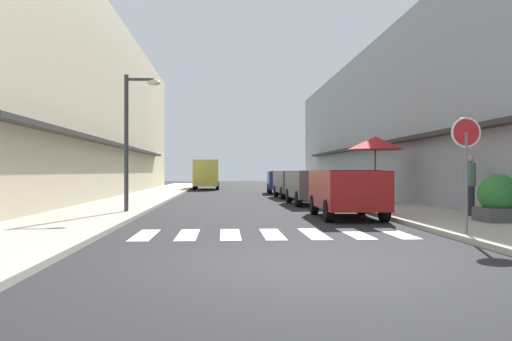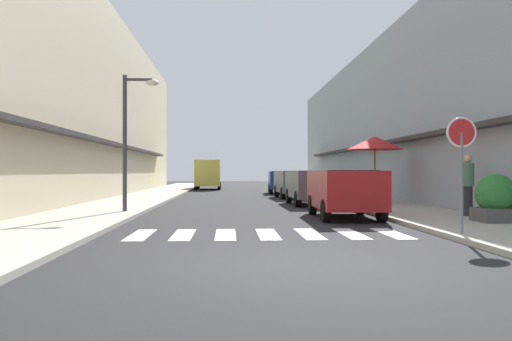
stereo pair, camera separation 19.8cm
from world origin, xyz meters
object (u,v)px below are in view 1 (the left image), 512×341
Objects in this scene: parked_car_near at (347,188)px; round_street_sign at (466,144)px; street_lamp at (133,126)px; cafe_umbrella at (375,143)px; pedestrian_walking_near at (470,183)px; parked_car_far at (294,181)px; parked_car_distant at (282,179)px; planter_midblock at (368,194)px; delivery_van at (207,172)px; planter_corner at (498,199)px; parked_car_mid at (312,183)px.

round_street_sign reaches higher than parked_car_near.
cafe_umbrella is (9.29, 3.99, -0.33)m from street_lamp.
street_lamp is 10.73m from pedestrian_walking_near.
parked_car_distant is (0.00, 6.16, -0.00)m from parked_car_far.
pedestrian_walking_near reaches higher than planter_midblock.
parked_car_near is at bearing -112.55° from planter_midblock.
planter_midblock is 5.67m from pedestrian_walking_near.
parked_car_distant is 13.27m from cafe_umbrella.
parked_car_near reaches higher than planter_midblock.
delivery_van reaches higher than planter_midblock.
planter_corner is (2.07, 2.60, -1.28)m from round_street_sign.
cafe_umbrella is 6.75m from pedestrian_walking_near.
street_lamp is (-6.77, 1.68, 2.02)m from parked_car_near.
pedestrian_walking_near is (3.49, -13.27, 0.16)m from parked_car_far.
planter_midblock is at bearing 101.69° from planter_corner.
pedestrian_walking_near reaches higher than parked_car_far.
cafe_umbrella is (1.20, 10.90, 0.61)m from round_street_sign.
parked_car_distant is at bearing 93.18° from round_street_sign.
planter_corner is (10.17, -4.31, -2.22)m from street_lamp.
round_street_sign is 4.99m from pedestrian_walking_near.
round_street_sign is at bearing -128.60° from planter_corner.
parked_car_far is 2.30× the size of pedestrian_walking_near.
parked_car_far reaches higher than planter_midblock.
delivery_van reaches higher than pedestrian_walking_near.
street_lamp is at bearing 139.53° from round_street_sign.
street_lamp is 10.12m from cafe_umbrella.
cafe_umbrella is (2.52, -0.80, 1.68)m from parked_car_mid.
parked_car_mid is at bearing 110.46° from planter_corner.
planter_midblock is at bearing -44.74° from parked_car_mid.
planter_corner is (0.87, -8.30, -1.89)m from cafe_umbrella.
parked_car_far and parked_car_distant have the same top height.
round_street_sign reaches higher than planter_midblock.
delivery_van is at bearing 100.88° from parked_car_near.
parked_car_distant reaches higher than planter_midblock.
pedestrian_walking_near is (10.26, -2.51, -1.86)m from street_lamp.
parked_car_distant is at bearing 96.76° from pedestrian_walking_near.
parked_car_near is 1.01× the size of parked_car_distant.
street_lamp reaches higher than cafe_umbrella.
round_street_sign is at bearing -119.67° from pedestrian_walking_near.
cafe_umbrella is 8.56m from planter_corner.
parked_car_mid is 4.22× the size of planter_midblock.
delivery_van is 30.84m from planter_corner.
parked_car_mid is 1.03× the size of parked_car_far.
parked_car_far is 13.72m from pedestrian_walking_near.
delivery_van is at bearing 109.61° from parked_car_far.
planter_corner reaches higher than planter_midblock.
planter_midblock is (-0.62, -1.08, -2.05)m from cafe_umbrella.
planter_midblock is (1.90, 4.58, -0.36)m from parked_car_near.
cafe_umbrella is at bearing -78.96° from parked_car_distant.
parked_car_mid is at bearing 112.11° from pedestrian_walking_near.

